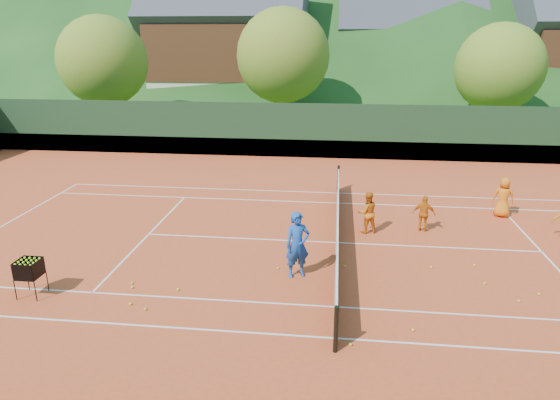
# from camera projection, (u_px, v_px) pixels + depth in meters

# --- Properties ---
(ground) EXTENTS (400.00, 400.00, 0.00)m
(ground) POSITION_uv_depth(u_px,v_px,m) (337.00, 243.00, 16.35)
(ground) COLOR #2A4F18
(ground) RESTS_ON ground
(clay_court) EXTENTS (40.00, 24.00, 0.02)m
(clay_court) POSITION_uv_depth(u_px,v_px,m) (337.00, 243.00, 16.35)
(clay_court) COLOR #C0411F
(clay_court) RESTS_ON ground
(coach) EXTENTS (0.81, 0.69, 1.90)m
(coach) POSITION_uv_depth(u_px,v_px,m) (297.00, 245.00, 13.79)
(coach) COLOR #194AA2
(coach) RESTS_ON clay_court
(student_a) EXTENTS (0.84, 0.73, 1.46)m
(student_a) POSITION_uv_depth(u_px,v_px,m) (367.00, 212.00, 16.99)
(student_a) COLOR orange
(student_a) RESTS_ON clay_court
(student_b) EXTENTS (0.81, 0.51, 1.29)m
(student_b) POSITION_uv_depth(u_px,v_px,m) (424.00, 214.00, 17.12)
(student_b) COLOR orange
(student_b) RESTS_ON clay_court
(student_c) EXTENTS (0.85, 0.67, 1.52)m
(student_c) POSITION_uv_depth(u_px,v_px,m) (504.00, 197.00, 18.50)
(student_c) COLOR orange
(student_c) RESTS_ON clay_court
(tennis_ball_0) EXTENTS (0.07, 0.07, 0.07)m
(tennis_ball_0) POSITION_uv_depth(u_px,v_px,m) (178.00, 290.00, 13.25)
(tennis_ball_0) COLOR #BEEF27
(tennis_ball_0) RESTS_ON clay_court
(tennis_ball_1) EXTENTS (0.07, 0.07, 0.07)m
(tennis_ball_1) POSITION_uv_depth(u_px,v_px,m) (130.00, 304.00, 12.54)
(tennis_ball_1) COLOR #BEEF27
(tennis_ball_1) RESTS_ON clay_court
(tennis_ball_2) EXTENTS (0.07, 0.07, 0.07)m
(tennis_ball_2) POSITION_uv_depth(u_px,v_px,m) (485.00, 283.00, 13.58)
(tennis_ball_2) COLOR #BEEF27
(tennis_ball_2) RESTS_ON clay_court
(tennis_ball_3) EXTENTS (0.07, 0.07, 0.07)m
(tennis_ball_3) POSITION_uv_depth(u_px,v_px,m) (351.00, 345.00, 10.89)
(tennis_ball_3) COLOR #BEEF27
(tennis_ball_3) RESTS_ON clay_court
(tennis_ball_4) EXTENTS (0.07, 0.07, 0.07)m
(tennis_ball_4) POSITION_uv_depth(u_px,v_px,m) (431.00, 267.00, 14.53)
(tennis_ball_4) COLOR #BEEF27
(tennis_ball_4) RESTS_ON clay_court
(tennis_ball_6) EXTENTS (0.07, 0.07, 0.07)m
(tennis_ball_6) POSITION_uv_depth(u_px,v_px,m) (413.00, 330.00, 11.42)
(tennis_ball_6) COLOR #BEEF27
(tennis_ball_6) RESTS_ON clay_court
(tennis_ball_7) EXTENTS (0.07, 0.07, 0.07)m
(tennis_ball_7) POSITION_uv_depth(u_px,v_px,m) (539.00, 294.00, 13.02)
(tennis_ball_7) COLOR #BEEF27
(tennis_ball_7) RESTS_ON clay_court
(tennis_ball_8) EXTENTS (0.07, 0.07, 0.07)m
(tennis_ball_8) POSITION_uv_depth(u_px,v_px,m) (145.00, 309.00, 12.30)
(tennis_ball_8) COLOR #BEEF27
(tennis_ball_8) RESTS_ON clay_court
(tennis_ball_10) EXTENTS (0.07, 0.07, 0.07)m
(tennis_ball_10) POSITION_uv_depth(u_px,v_px,m) (132.00, 287.00, 13.36)
(tennis_ball_10) COLOR #BEEF27
(tennis_ball_10) RESTS_ON clay_court
(tennis_ball_11) EXTENTS (0.07, 0.07, 0.07)m
(tennis_ball_11) POSITION_uv_depth(u_px,v_px,m) (519.00, 301.00, 12.68)
(tennis_ball_11) COLOR #BEEF27
(tennis_ball_11) RESTS_ON clay_court
(tennis_ball_12) EXTENTS (0.07, 0.07, 0.07)m
(tennis_ball_12) POSITION_uv_depth(u_px,v_px,m) (474.00, 265.00, 14.65)
(tennis_ball_12) COLOR #BEEF27
(tennis_ball_12) RESTS_ON clay_court
(tennis_ball_13) EXTENTS (0.07, 0.07, 0.07)m
(tennis_ball_13) POSITION_uv_depth(u_px,v_px,m) (345.00, 266.00, 14.60)
(tennis_ball_13) COLOR #BEEF27
(tennis_ball_13) RESTS_ON clay_court
(tennis_ball_16) EXTENTS (0.07, 0.07, 0.07)m
(tennis_ball_16) POSITION_uv_depth(u_px,v_px,m) (132.00, 283.00, 13.61)
(tennis_ball_16) COLOR #BEEF27
(tennis_ball_16) RESTS_ON clay_court
(tennis_ball_17) EXTENTS (0.07, 0.07, 0.07)m
(tennis_ball_17) POSITION_uv_depth(u_px,v_px,m) (278.00, 268.00, 14.48)
(tennis_ball_17) COLOR #BEEF27
(tennis_ball_17) RESTS_ON clay_court
(court_lines) EXTENTS (23.83, 11.03, 0.00)m
(court_lines) POSITION_uv_depth(u_px,v_px,m) (337.00, 243.00, 16.34)
(court_lines) COLOR white
(court_lines) RESTS_ON clay_court
(tennis_net) EXTENTS (0.10, 12.07, 1.10)m
(tennis_net) POSITION_uv_depth(u_px,v_px,m) (337.00, 228.00, 16.19)
(tennis_net) COLOR black
(tennis_net) RESTS_ON clay_court
(perimeter_fence) EXTENTS (40.40, 24.24, 3.00)m
(perimeter_fence) POSITION_uv_depth(u_px,v_px,m) (338.00, 207.00, 15.96)
(perimeter_fence) COLOR #15311A
(perimeter_fence) RESTS_ON clay_court
(ball_hopper) EXTENTS (0.57, 0.57, 1.00)m
(ball_hopper) POSITION_uv_depth(u_px,v_px,m) (29.00, 269.00, 12.79)
(ball_hopper) COLOR black
(ball_hopper) RESTS_ON clay_court
(chalet_left) EXTENTS (13.80, 9.93, 12.92)m
(chalet_left) POSITION_uv_depth(u_px,v_px,m) (228.00, 46.00, 43.99)
(chalet_left) COLOR beige
(chalet_left) RESTS_ON ground
(chalet_mid) EXTENTS (12.65, 8.82, 11.45)m
(chalet_mid) POSITION_uv_depth(u_px,v_px,m) (406.00, 53.00, 46.23)
(chalet_mid) COLOR beige
(chalet_mid) RESTS_ON ground
(tree_a) EXTENTS (6.00, 6.00, 7.88)m
(tree_a) POSITION_uv_depth(u_px,v_px,m) (103.00, 61.00, 33.56)
(tree_a) COLOR #3D2818
(tree_a) RESTS_ON ground
(tree_b) EXTENTS (6.40, 6.40, 8.40)m
(tree_b) POSITION_uv_depth(u_px,v_px,m) (283.00, 56.00, 34.04)
(tree_b) COLOR #3F2819
(tree_b) RESTS_ON ground
(tree_c) EXTENTS (5.60, 5.60, 7.35)m
(tree_c) POSITION_uv_depth(u_px,v_px,m) (499.00, 68.00, 31.77)
(tree_c) COLOR #3D2818
(tree_c) RESTS_ON ground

